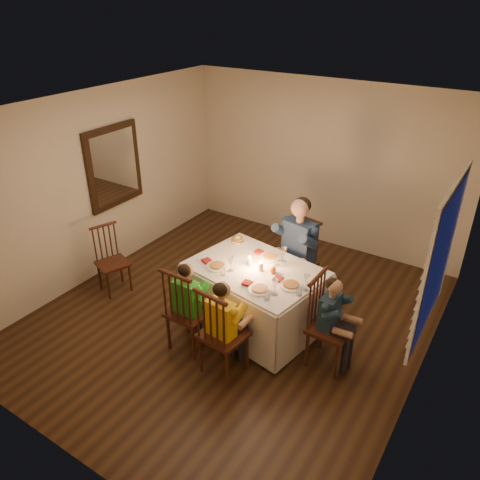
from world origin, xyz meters
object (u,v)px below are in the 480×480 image
Objects in this scene: child_yellow at (224,369)px; chair_near_right at (224,369)px; chair_near_left at (191,345)px; serving_bowl at (237,241)px; child_teal at (327,362)px; dining_table at (255,284)px; chair_adult at (294,294)px; chair_end at (327,362)px; adult at (294,294)px; chair_extra at (117,289)px; child_green at (191,345)px.

chair_near_right is at bearing -0.00° from child_yellow.
serving_bowl is (-0.12, 1.17, 0.83)m from chair_near_left.
child_teal is 5.76× the size of serving_bowl.
child_teal is at bearing -136.41° from child_yellow.
dining_table is 1.56× the size of chair_near_right.
chair_adult is 1.36m from chair_end.
child_yellow is 1.16m from child_teal.
dining_table is at bearing -75.62° from chair_near_right.
adult reaches higher than chair_adult.
serving_bowl is at bearing 71.23° from chair_end.
child_teal is (0.92, -1.00, 0.00)m from chair_adult.
chair_near_right is at bearing -82.26° from chair_extra.
adult is (-0.92, 1.00, 0.00)m from chair_end.
serving_bowl is at bearing -57.33° from chair_near_right.
adult is at bearing -39.58° from chair_extra.
adult reaches higher than chair_near_left.
child_teal is at bearing -35.90° from adult.
child_green is (-0.54, -1.61, 0.00)m from chair_adult.
dining_table is 1.49× the size of child_yellow.
chair_end is 1.16m from child_yellow.
chair_extra is at bearing -6.82° from child_yellow.
child_teal is at bearing -65.35° from chair_extra.
chair_near_left and chair_end have the same top height.
chair_end is 1.87m from serving_bowl.
chair_near_left is 0.56m from chair_near_right.
chair_adult is 1.00× the size of child_teal.
chair_end is 0.96× the size of child_yellow.
chair_adult is 1.70m from child_green.
dining_table is at bearing -58.28° from chair_extra.
chair_extra is (-3.05, -0.25, 0.00)m from chair_end.
child_green reaches higher than chair_adult.
child_yellow is 1.04× the size of child_teal.
chair_extra is 0.67× the size of adult.
chair_near_left is 1.58m from child_teal.
chair_end is at bearing -157.65° from chair_near_left.
child_green reaches higher than child_teal.
adult is at bearing -84.33° from child_yellow.
child_yellow is (0.55, -0.11, 0.00)m from chair_near_left.
child_green is at bearing -84.37° from serving_bowl.
chair_end is (0.92, -1.00, 0.00)m from chair_adult.
child_teal is (1.46, 0.60, 0.00)m from child_green.
chair_adult is 0.98× the size of child_green.
chair_near_left is 1.58m from chair_end.
dining_table is 1.79× the size of chair_extra.
chair_end is at bearing 0.63° from dining_table.
chair_adult is 1.00× the size of chair_end.
chair_end is (0.91, 0.71, 0.00)m from chair_near_right.
child_teal is (0.91, 0.71, 0.00)m from chair_near_right.
chair_adult reaches higher than chair_extra.
dining_table reaches higher than adult.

